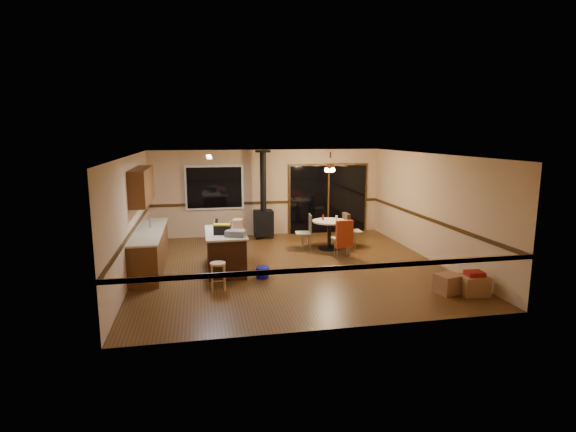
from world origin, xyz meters
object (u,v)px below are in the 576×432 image
object	(u,v)px
box_corner_b	(448,284)
wood_stove	(263,214)
toolbox_grey	(235,234)
chair_left	(307,228)
blue_bucket	(263,273)
dining_table	(329,230)
box_corner_a	(474,285)
toolbox_black	(222,230)
kitchen_island	(226,251)
bar_stool	(218,276)
box_under_window	(225,235)
chair_right	(347,226)
chair_near	(344,234)

from	to	relation	value
box_corner_b	wood_stove	bearing A→B (deg)	118.08
toolbox_grey	chair_left	distance (m)	2.93
blue_bucket	dining_table	size ratio (longest dim) A/B	0.30
blue_bucket	box_corner_a	world-z (taller)	box_corner_a
dining_table	toolbox_black	bearing A→B (deg)	-150.45
wood_stove	blue_bucket	world-z (taller)	wood_stove
wood_stove	toolbox_black	size ratio (longest dim) A/B	7.04
kitchen_island	chair_left	bearing A→B (deg)	33.57
bar_stool	blue_bucket	distance (m)	1.14
chair_left	toolbox_grey	bearing A→B (deg)	-135.44
toolbox_black	dining_table	xyz separation A→B (m)	(2.93, 1.66, -0.47)
toolbox_black	bar_stool	distance (m)	1.28
wood_stove	box_corner_a	size ratio (longest dim) A/B	5.07
dining_table	box_under_window	xyz separation A→B (m)	(-2.71, 1.42, -0.35)
dining_table	chair_right	size ratio (longest dim) A/B	1.32
bar_stool	box_corner_a	world-z (taller)	bar_stool
dining_table	box_corner_b	xyz separation A→B (m)	(1.32, -3.74, -0.35)
blue_bucket	chair_left	world-z (taller)	chair_left
toolbox_grey	dining_table	bearing A→B (deg)	36.17
chair_right	blue_bucket	bearing A→B (deg)	-140.38
kitchen_island	chair_right	bearing A→B (deg)	23.44
toolbox_grey	bar_stool	xyz separation A→B (m)	(-0.42, -0.76, -0.68)
bar_stool	blue_bucket	xyz separation A→B (m)	(0.97, 0.58, -0.16)
kitchen_island	chair_near	world-z (taller)	chair_near
chair_right	box_under_window	bearing A→B (deg)	157.01
dining_table	chair_right	world-z (taller)	chair_right
chair_near	box_under_window	distance (m)	3.67
chair_near	box_corner_b	world-z (taller)	chair_near
kitchen_island	chair_left	world-z (taller)	chair_left
toolbox_grey	chair_right	distance (m)	3.77
chair_left	box_corner_b	distance (m)	4.30
dining_table	chair_left	world-z (taller)	chair_left
toolbox_grey	blue_bucket	distance (m)	1.03
dining_table	box_under_window	distance (m)	3.08
blue_bucket	chair_right	distance (m)	3.45
wood_stove	toolbox_black	xyz separation A→B (m)	(-1.38, -3.30, 0.27)
box_under_window	chair_near	bearing A→B (deg)	-39.16
box_corner_b	box_under_window	bearing A→B (deg)	127.96
chair_left	bar_stool	bearing A→B (deg)	-131.65
box_corner_a	box_corner_b	world-z (taller)	box_corner_a
toolbox_black	box_corner_a	bearing A→B (deg)	-25.84
blue_bucket	toolbox_black	bearing A→B (deg)	150.46
chair_near	toolbox_black	bearing A→B (deg)	-165.67
bar_stool	chair_near	xyz separation A→B (m)	(3.20, 1.82, 0.32)
box_corner_a	box_corner_b	distance (m)	0.47
toolbox_black	wood_stove	bearing A→B (deg)	67.35
bar_stool	chair_right	xyz separation A→B (m)	(3.60, 2.76, 0.32)
kitchen_island	chair_near	size ratio (longest dim) A/B	2.40
toolbox_black	toolbox_grey	bearing A→B (deg)	-46.80
kitchen_island	wood_stove	xyz separation A→B (m)	(1.30, 3.05, 0.28)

